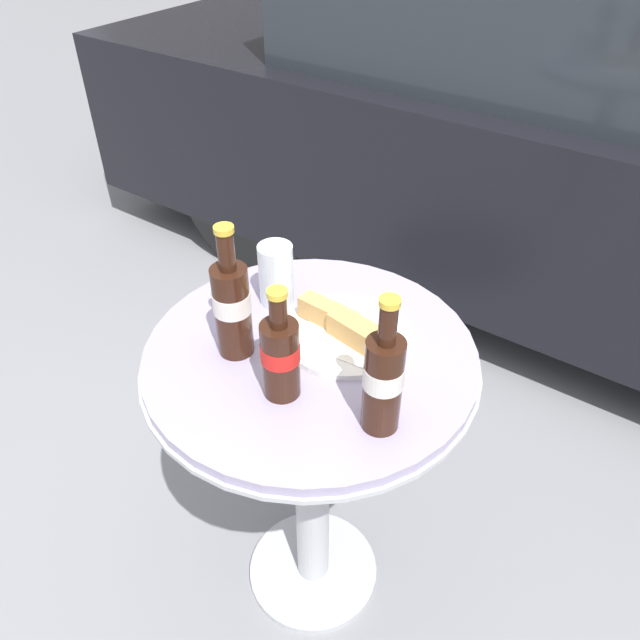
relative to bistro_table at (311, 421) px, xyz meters
name	(u,v)px	position (x,y,z in m)	size (l,w,h in m)	color
ground_plane	(313,571)	(0.00, 0.00, -0.57)	(30.00, 30.00, 0.00)	gray
bistro_table	(311,421)	(0.00, 0.00, 0.00)	(0.62, 0.62, 0.76)	#B7B7BC
cola_bottle_left	(383,379)	(0.19, -0.08, 0.29)	(0.06, 0.06, 0.25)	#33190F
cola_bottle_right	(232,305)	(-0.11, -0.08, 0.29)	(0.07, 0.07, 0.26)	#33190F
cola_bottle_center	(280,355)	(0.02, -0.11, 0.27)	(0.06, 0.06, 0.21)	#33190F
drinking_glass	(276,277)	(-0.14, 0.08, 0.25)	(0.07, 0.07, 0.13)	black
lunch_plate_near	(346,331)	(0.04, 0.07, 0.21)	(0.24, 0.24, 0.06)	white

